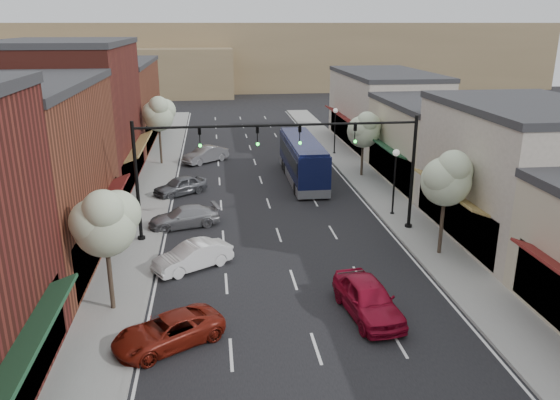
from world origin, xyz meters
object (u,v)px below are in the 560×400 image
object	(u,v)px
tree_right_far	(364,129)
parked_car_d	(180,186)
tree_right_near	(448,177)
red_hatchback	(368,298)
lamp_post_far	(335,123)
parked_car_e	(206,155)
parked_car_a	(168,331)
parked_car_c	(184,217)
parked_car_b	(193,256)
tree_left_near	(105,221)
lamp_post_near	(395,171)
tree_left_far	(159,113)
signal_mast_left	(179,163)
signal_mast_right	(374,157)
coach_bus	(303,159)

from	to	relation	value
tree_right_far	parked_car_d	xyz separation A→B (m)	(-14.55, -3.10, -3.31)
tree_right_near	red_hatchback	distance (m)	8.83
lamp_post_far	parked_car_e	world-z (taller)	lamp_post_far
parked_car_e	red_hatchback	bearing A→B (deg)	-25.38
parked_car_a	parked_car_e	xyz separation A→B (m)	(1.29, 29.45, 0.11)
red_hatchback	parked_car_c	distance (m)	14.49
tree_right_near	parked_car_d	size ratio (longest dim) A/B	1.49
parked_car_b	tree_left_near	bearing A→B (deg)	-70.74
tree_right_far	lamp_post_near	bearing A→B (deg)	-93.31
tree_left_near	tree_left_far	xyz separation A→B (m)	(-0.00, 26.00, 0.38)
tree_left_far	signal_mast_left	bearing A→B (deg)	-81.65
parked_car_a	parked_car_e	distance (m)	29.48
lamp_post_near	tree_right_far	bearing A→B (deg)	86.69
lamp_post_near	lamp_post_far	distance (m)	17.50
signal_mast_right	parked_car_a	world-z (taller)	signal_mast_right
red_hatchback	parked_car_e	distance (m)	29.04
parked_car_e	tree_left_far	bearing A→B (deg)	-122.42
signal_mast_left	parked_car_e	size ratio (longest dim) A/B	1.89
parked_car_d	parked_car_e	size ratio (longest dim) A/B	0.92
tree_left_near	tree_left_far	size ratio (longest dim) A/B	0.93
tree_right_near	parked_car_b	distance (m)	13.81
tree_left_near	parked_car_e	xyz separation A→B (m)	(3.84, 26.48, -3.50)
tree_right_far	lamp_post_near	distance (m)	9.51
lamp_post_near	parked_car_b	xyz separation A→B (m)	(-12.74, -6.56, -2.33)
signal_mast_right	lamp_post_far	bearing A→B (deg)	83.78
signal_mast_left	tree_left_far	bearing A→B (deg)	98.35
red_hatchback	tree_left_far	bearing A→B (deg)	104.36
lamp_post_far	parked_car_a	bearing A→B (deg)	-113.51
tree_left_far	parked_car_b	xyz separation A→B (m)	(3.32, -22.00, -3.92)
signal_mast_left	tree_right_near	size ratio (longest dim) A/B	1.38
tree_right_far	parked_car_a	world-z (taller)	tree_right_far
tree_left_near	lamp_post_far	bearing A→B (deg)	60.22
parked_car_b	red_hatchback	bearing A→B (deg)	22.14
tree_right_far	lamp_post_far	size ratio (longest dim) A/B	1.22
signal_mast_right	parked_car_e	distance (m)	21.34
tree_right_far	tree_left_near	world-z (taller)	tree_left_near
lamp_post_near	parked_car_e	bearing A→B (deg)	127.49
tree_left_far	parked_car_e	distance (m)	5.48
tree_right_near	tree_left_far	bearing A→B (deg)	127.04
signal_mast_left	parked_car_a	size ratio (longest dim) A/B	1.88
signal_mast_left	parked_car_e	bearing A→B (deg)	86.25
tree_left_near	coach_bus	world-z (taller)	tree_left_near
signal_mast_left	parked_car_c	distance (m)	4.52
tree_left_far	red_hatchback	bearing A→B (deg)	-68.47
signal_mast_right	signal_mast_left	xyz separation A→B (m)	(-11.24, 0.00, 0.00)
coach_bus	parked_car_c	xyz separation A→B (m)	(-8.95, -9.36, -1.11)
signal_mast_right	signal_mast_left	world-z (taller)	same
tree_left_far	parked_car_d	world-z (taller)	tree_left_far
tree_left_near	parked_car_d	bearing A→B (deg)	83.07
parked_car_b	parked_car_d	world-z (taller)	parked_car_d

